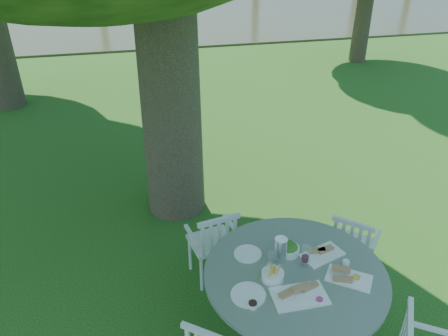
% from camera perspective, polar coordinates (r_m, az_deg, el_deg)
% --- Properties ---
extents(ground, '(140.00, 140.00, 0.00)m').
position_cam_1_polar(ground, '(5.39, 0.49, -8.91)').
color(ground, '#123C0C').
rests_on(ground, ground).
extents(table, '(1.53, 1.53, 0.81)m').
position_cam_1_polar(table, '(3.88, 9.16, -14.75)').
color(table, black).
rests_on(table, ground).
extents(chair_ne, '(0.58, 0.58, 0.83)m').
position_cam_1_polar(chair_ne, '(4.69, 16.33, -9.54)').
color(chair_ne, silver).
rests_on(chair_ne, ground).
extents(chair_nw, '(0.51, 0.49, 0.87)m').
position_cam_1_polar(chair_nw, '(4.50, -1.16, -9.61)').
color(chair_nw, silver).
rests_on(chair_nw, ground).
extents(tableware, '(1.20, 0.82, 0.22)m').
position_cam_1_polar(tableware, '(3.77, 8.46, -12.52)').
color(tableware, white).
rests_on(tableware, table).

